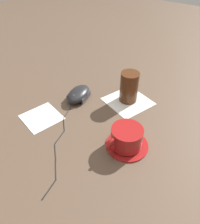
{
  "coord_description": "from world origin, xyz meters",
  "views": [
    {
      "loc": [
        0.47,
        0.28,
        0.48
      ],
      "look_at": [
        0.03,
        -0.01,
        0.03
      ],
      "focal_mm": 35.0,
      "sensor_mm": 36.0,
      "label": 1
    }
  ],
  "objects": [
    {
      "name": "mouse_cable",
      "position": [
        0.19,
        -0.05,
        0.0
      ],
      "size": [
        0.3,
        0.16,
        0.0
      ],
      "color": "black",
      "rests_on": "ground"
    },
    {
      "name": "computer_mouse",
      "position": [
        -0.02,
        -0.14,
        0.02
      ],
      "size": [
        0.12,
        0.08,
        0.04
      ],
      "color": "black",
      "rests_on": "ground"
    },
    {
      "name": "drinking_glass",
      "position": [
        -0.11,
        0.02,
        0.06
      ],
      "size": [
        0.06,
        0.06,
        0.11
      ],
      "primitive_type": "cylinder",
      "color": "#4C2814",
      "rests_on": "napkin_under_glass"
    },
    {
      "name": "napkin_spare",
      "position": [
        0.13,
        -0.18,
        0.0
      ],
      "size": [
        0.14,
        0.14,
        0.0
      ],
      "primitive_type": "cube",
      "rotation": [
        0.0,
        0.0,
        -0.29
      ],
      "color": "white",
      "rests_on": "ground"
    },
    {
      "name": "napkin_under_glass",
      "position": [
        -0.1,
        0.02,
        0.0
      ],
      "size": [
        0.19,
        0.19,
        0.0
      ],
      "primitive_type": "cube",
      "rotation": [
        0.0,
        0.0,
        -0.37
      ],
      "color": "silver",
      "rests_on": "ground"
    },
    {
      "name": "saucer",
      "position": [
        0.08,
        0.12,
        0.0
      ],
      "size": [
        0.12,
        0.12,
        0.01
      ],
      "primitive_type": "cylinder",
      "color": "maroon",
      "rests_on": "ground"
    },
    {
      "name": "coffee_cup",
      "position": [
        0.09,
        0.11,
        0.04
      ],
      "size": [
        0.11,
        0.09,
        0.06
      ],
      "color": "maroon",
      "rests_on": "saucer"
    },
    {
      "name": "ground_plane",
      "position": [
        0.0,
        0.0,
        0.0
      ],
      "size": [
        3.0,
        3.0,
        0.0
      ],
      "primitive_type": "plane",
      "color": "brown"
    }
  ]
}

